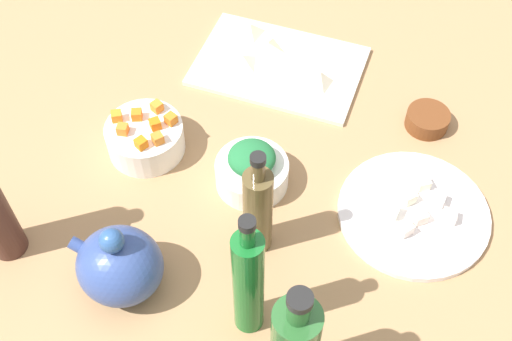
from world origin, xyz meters
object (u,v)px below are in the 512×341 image
object	(u,v)px
teapot	(120,265)
bottle_3	(258,210)
cutting_board	(279,66)
bowl_small_side	(427,120)
bottle_1	(248,283)
bowl_greens	(252,174)
bowl_carrots	(145,138)
plate_tofu	(413,213)

from	to	relation	value
teapot	bottle_3	bearing A→B (deg)	-139.29
cutting_board	bowl_small_side	bearing A→B (deg)	171.02
cutting_board	bottle_1	world-z (taller)	bottle_1
cutting_board	bottle_1	xyz separation A→B (cm)	(-13.79, 53.37, 11.63)
bowl_greens	bottle_1	xyz separation A→B (cm)	(-8.74, 24.50, 9.58)
bowl_carrots	bowl_small_side	size ratio (longest dim) A/B	1.74
bowl_greens	bowl_carrots	world-z (taller)	bowl_carrots
teapot	bottle_3	distance (cm)	22.61
cutting_board	bowl_small_side	world-z (taller)	bowl_small_side
bowl_greens	bottle_1	distance (cm)	27.72
cutting_board	bottle_3	xyz separation A→B (cm)	(-10.22, 39.93, 9.06)
bottle_1	plate_tofu	bearing A→B (deg)	-125.17
plate_tofu	bottle_3	world-z (taller)	bottle_3
bowl_greens	bowl_carrots	xyz separation A→B (cm)	(20.80, -0.54, 0.38)
bowl_greens	bottle_3	world-z (taller)	bottle_3
plate_tofu	bottle_1	distance (cm)	35.67
teapot	plate_tofu	bearing A→B (deg)	-144.28
cutting_board	bottle_1	distance (cm)	56.34
teapot	bottle_3	world-z (taller)	bottle_3
cutting_board	bowl_small_side	size ratio (longest dim) A/B	4.10
bowl_small_side	bottle_3	size ratio (longest dim) A/B	0.35
bowl_carrots	bottle_3	size ratio (longest dim) A/B	0.62
bottle_1	cutting_board	bearing A→B (deg)	-75.51
bowl_greens	bowl_carrots	distance (cm)	20.81
plate_tofu	bowl_small_side	world-z (taller)	bowl_small_side
bowl_carrots	teapot	bearing A→B (deg)	109.04
plate_tofu	bowl_greens	distance (cm)	28.42
bottle_3	bottle_1	bearing A→B (deg)	104.88
plate_tofu	bowl_small_side	size ratio (longest dim) A/B	3.20
bowl_greens	teapot	distance (cm)	28.42
teapot	bowl_small_side	bearing A→B (deg)	-127.44
bowl_carrots	cutting_board	bearing A→B (deg)	-119.07
bowl_greens	teapot	size ratio (longest dim) A/B	0.85
bowl_carrots	bowl_small_side	bearing A→B (deg)	-153.53
bowl_small_side	bottle_1	distance (cm)	52.53
plate_tofu	bottle_3	size ratio (longest dim) A/B	1.13
bowl_small_side	teapot	xyz separation A→B (cm)	(37.95, 49.57, 4.43)
bowl_carrots	bottle_1	world-z (taller)	bottle_1
bowl_carrots	bottle_3	distance (cm)	29.20
plate_tofu	bottle_1	xyz separation A→B (cm)	(19.45, 27.60, 11.53)
bowl_small_side	bowl_greens	bearing A→B (deg)	42.43
bowl_greens	bowl_small_side	xyz separation A→B (cm)	(-26.18, -23.93, -0.90)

